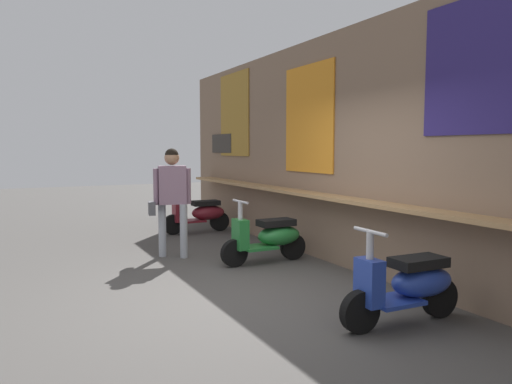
% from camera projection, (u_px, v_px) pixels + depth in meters
% --- Properties ---
extents(ground_plane, '(36.45, 36.45, 0.00)m').
position_uv_depth(ground_plane, '(246.00, 299.00, 5.49)').
color(ground_plane, '#474442').
extents(market_stall_facade, '(13.02, 0.61, 3.40)m').
position_uv_depth(market_stall_facade, '(384.00, 150.00, 6.26)').
color(market_stall_facade, '#7F6651').
rests_on(market_stall_facade, ground_plane).
extents(scooter_maroon, '(0.46, 1.40, 0.97)m').
position_uv_depth(scooter_maroon, '(200.00, 214.00, 9.81)').
color(scooter_maroon, maroon).
rests_on(scooter_maroon, ground_plane).
extents(scooter_green, '(0.46, 1.40, 0.97)m').
position_uv_depth(scooter_green, '(269.00, 237.00, 7.21)').
color(scooter_green, '#237533').
rests_on(scooter_green, ground_plane).
extents(scooter_blue, '(0.46, 1.40, 0.97)m').
position_uv_depth(scooter_blue, '(409.00, 285.00, 4.69)').
color(scooter_blue, '#233D9E').
rests_on(scooter_blue, ground_plane).
extents(shopper_with_handbag, '(0.36, 0.68, 1.72)m').
position_uv_depth(shopper_with_handbag, '(171.00, 191.00, 7.50)').
color(shopper_with_handbag, '#999EA8').
rests_on(shopper_with_handbag, ground_plane).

